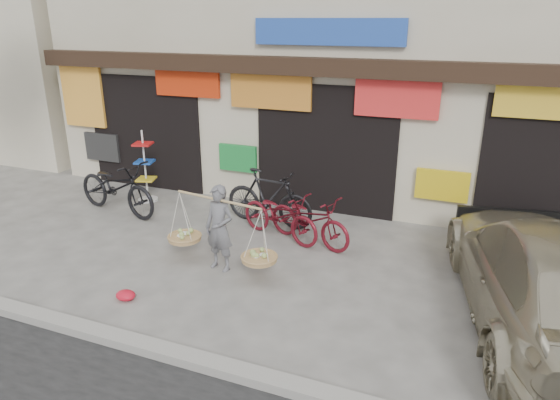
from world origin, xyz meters
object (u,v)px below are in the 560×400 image
at_px(bike_3, 280,215).
at_px(bike_1, 269,198).
at_px(street_vendor, 220,232).
at_px(suv, 552,277).
at_px(bike_2, 309,219).
at_px(display_rack, 146,173).
at_px(bike_0, 117,187).

bearing_deg(bike_3, bike_1, 59.05).
distance_m(street_vendor, suv, 4.85).
height_order(bike_2, suv, suv).
bearing_deg(display_rack, bike_3, -12.77).
xyz_separation_m(street_vendor, display_rack, (-3.15, 2.32, -0.00)).
xyz_separation_m(bike_2, display_rack, (-4.18, 0.82, 0.19)).
xyz_separation_m(bike_0, bike_3, (3.71, 0.06, -0.11)).
xyz_separation_m(suv, display_rack, (-7.99, 2.17, -0.10)).
bearing_deg(street_vendor, bike_2, 64.34).
height_order(street_vendor, bike_1, street_vendor).
xyz_separation_m(street_vendor, bike_0, (-3.26, 1.45, -0.08)).
bearing_deg(street_vendor, bike_1, 99.01).
xyz_separation_m(street_vendor, suv, (4.85, 0.15, 0.10)).
relative_size(bike_0, suv, 0.40).
distance_m(street_vendor, bike_3, 1.58).
distance_m(bike_1, display_rack, 3.16).
bearing_deg(bike_3, street_vendor, -177.61).
bearing_deg(bike_3, display_rack, 96.52).
bearing_deg(display_rack, bike_0, -97.28).
height_order(street_vendor, display_rack, display_rack).
xyz_separation_m(bike_0, bike_2, (4.30, 0.06, -0.11)).
distance_m(bike_2, suv, 4.05).
relative_size(street_vendor, bike_0, 0.94).
relative_size(bike_2, display_rack, 1.10).
height_order(bike_3, display_rack, display_rack).
height_order(bike_0, display_rack, display_rack).
height_order(bike_2, display_rack, display_rack).
xyz_separation_m(bike_3, suv, (4.39, -1.35, 0.29)).
height_order(bike_3, suv, suv).
xyz_separation_m(bike_2, suv, (3.81, -1.35, 0.29)).
bearing_deg(bike_0, bike_3, -77.80).
bearing_deg(suv, bike_3, -28.12).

